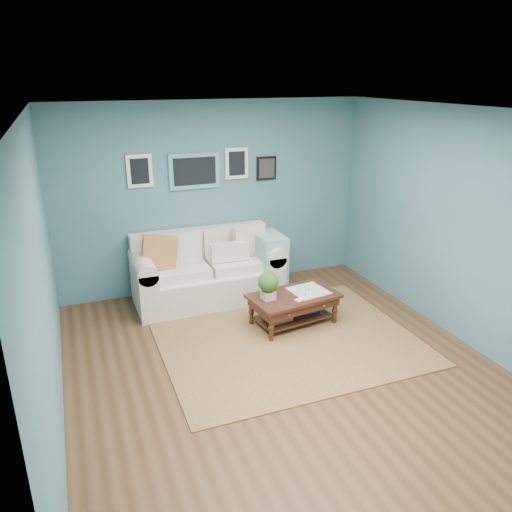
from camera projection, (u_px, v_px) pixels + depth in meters
name	position (u px, v px, depth m)	size (l,w,h in m)	color
room_shell	(283.00, 249.00, 5.03)	(5.00, 5.02, 2.70)	brown
area_rug	(288.00, 340.00, 5.99)	(2.98, 2.38, 0.01)	brown
loveseat	(213.00, 269.00, 7.01)	(2.07, 0.94, 1.06)	silver
coffee_table	(289.00, 300.00, 6.27)	(1.17, 0.78, 0.76)	#38150B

